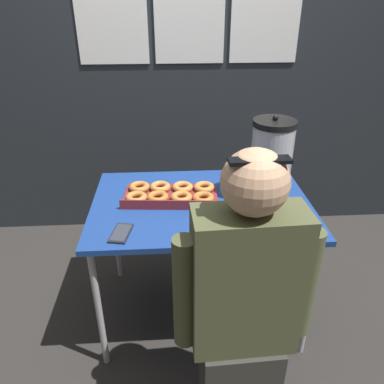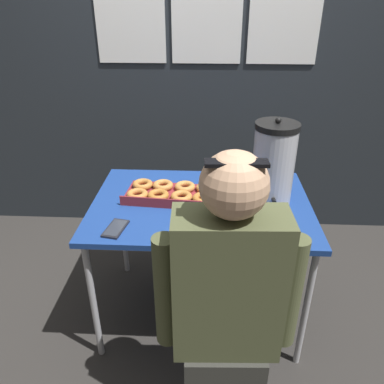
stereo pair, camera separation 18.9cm
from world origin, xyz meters
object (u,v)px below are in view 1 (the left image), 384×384
(coffee_urn, at_px, (271,161))
(person_seated, at_px, (244,306))
(donut_box, at_px, (171,194))
(cell_phone, at_px, (121,233))

(coffee_urn, relative_size, person_seated, 0.35)
(coffee_urn, xyz_separation_m, person_seated, (-0.23, -0.64, -0.34))
(coffee_urn, bearing_deg, person_seated, -110.14)
(donut_box, bearing_deg, coffee_urn, 1.56)
(cell_phone, distance_m, person_seated, 0.62)
(donut_box, height_order, person_seated, person_seated)
(donut_box, relative_size, cell_phone, 3.17)
(coffee_urn, bearing_deg, donut_box, 176.96)
(donut_box, bearing_deg, cell_phone, -120.40)
(donut_box, bearing_deg, person_seated, -63.11)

